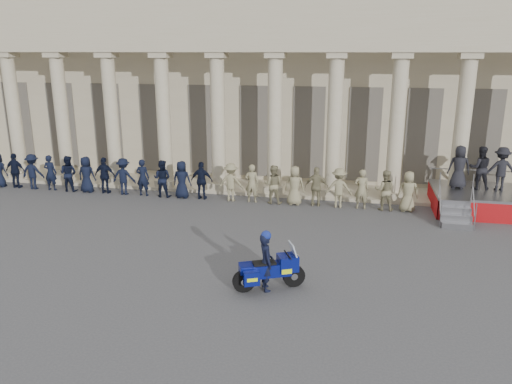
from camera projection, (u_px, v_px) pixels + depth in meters
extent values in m
plane|color=#414143|center=(190.00, 261.00, 15.59)|extent=(90.00, 90.00, 0.00)
cube|color=tan|center=(273.00, 84.00, 28.49)|extent=(40.00, 10.00, 9.00)
cube|color=tan|center=(250.00, 187.00, 23.86)|extent=(40.00, 2.60, 0.15)
cube|color=tan|center=(246.00, 40.00, 21.27)|extent=(35.80, 1.00, 1.00)
cube|color=tan|center=(245.00, 13.00, 20.97)|extent=(35.80, 1.00, 1.20)
cube|color=tan|center=(22.00, 174.00, 25.33)|extent=(0.90, 0.90, 0.30)
cylinder|color=tan|center=(14.00, 116.00, 24.52)|extent=(0.64, 0.64, 5.60)
cube|color=tan|center=(6.00, 55.00, 23.72)|extent=(0.85, 0.85, 0.24)
cube|color=tan|center=(68.00, 177.00, 24.82)|extent=(0.90, 0.90, 0.30)
cylinder|color=tan|center=(62.00, 117.00, 24.01)|extent=(0.64, 0.64, 5.60)
cube|color=tan|center=(55.00, 55.00, 23.22)|extent=(0.85, 0.85, 0.24)
cube|color=tan|center=(117.00, 179.00, 24.31)|extent=(0.90, 0.90, 0.30)
cylinder|color=tan|center=(112.00, 119.00, 23.51)|extent=(0.64, 0.64, 5.60)
cube|color=tan|center=(107.00, 55.00, 22.71)|extent=(0.85, 0.85, 0.24)
cube|color=tan|center=(167.00, 182.00, 23.81)|extent=(0.90, 0.90, 0.30)
cylinder|color=tan|center=(164.00, 120.00, 23.00)|extent=(0.64, 0.64, 5.60)
cube|color=tan|center=(160.00, 55.00, 22.20)|extent=(0.85, 0.85, 0.24)
cube|color=tan|center=(219.00, 185.00, 23.30)|extent=(0.90, 0.90, 0.30)
cylinder|color=tan|center=(218.00, 122.00, 22.49)|extent=(0.64, 0.64, 5.60)
cube|color=tan|center=(217.00, 55.00, 21.69)|extent=(0.85, 0.85, 0.24)
cube|color=tan|center=(274.00, 188.00, 22.79)|extent=(0.90, 0.90, 0.30)
cylinder|color=tan|center=(275.00, 124.00, 21.99)|extent=(0.64, 0.64, 5.60)
cube|color=tan|center=(276.00, 55.00, 21.19)|extent=(0.85, 0.85, 0.24)
cube|color=tan|center=(331.00, 191.00, 22.29)|extent=(0.90, 0.90, 0.30)
cylinder|color=tan|center=(334.00, 125.00, 21.48)|extent=(0.64, 0.64, 5.60)
cube|color=tan|center=(337.00, 55.00, 20.68)|extent=(0.85, 0.85, 0.24)
cube|color=tan|center=(391.00, 194.00, 21.78)|extent=(0.90, 0.90, 0.30)
cylinder|color=tan|center=(397.00, 127.00, 20.97)|extent=(0.64, 0.64, 5.60)
cube|color=tan|center=(402.00, 55.00, 20.17)|extent=(0.85, 0.85, 0.24)
cube|color=tan|center=(454.00, 198.00, 21.27)|extent=(0.90, 0.90, 0.30)
cylinder|color=tan|center=(462.00, 129.00, 20.47)|extent=(0.64, 0.64, 5.60)
cube|color=tan|center=(470.00, 55.00, 19.67)|extent=(0.85, 0.85, 0.24)
cube|color=black|center=(20.00, 124.00, 26.87)|extent=(1.30, 0.12, 4.20)
cube|color=black|center=(63.00, 125.00, 26.36)|extent=(1.30, 0.12, 4.20)
cube|color=black|center=(108.00, 127.00, 25.85)|extent=(1.30, 0.12, 4.20)
cube|color=black|center=(155.00, 128.00, 25.35)|extent=(1.30, 0.12, 4.20)
cube|color=black|center=(204.00, 130.00, 24.84)|extent=(1.30, 0.12, 4.20)
cube|color=black|center=(255.00, 131.00, 24.33)|extent=(1.30, 0.12, 4.20)
cube|color=black|center=(308.00, 133.00, 23.83)|extent=(1.30, 0.12, 4.20)
cube|color=black|center=(364.00, 135.00, 23.32)|extent=(1.30, 0.12, 4.20)
cube|color=black|center=(422.00, 137.00, 22.81)|extent=(1.30, 0.12, 4.20)
cube|color=black|center=(483.00, 139.00, 22.31)|extent=(1.30, 0.12, 4.20)
imported|color=black|center=(15.00, 171.00, 23.75)|extent=(0.99, 0.41, 1.68)
imported|color=black|center=(33.00, 172.00, 23.57)|extent=(1.09, 0.62, 1.68)
imported|color=black|center=(50.00, 173.00, 23.39)|extent=(0.61, 0.40, 1.68)
imported|color=black|center=(68.00, 174.00, 23.21)|extent=(0.82, 0.64, 1.68)
imported|color=black|center=(87.00, 174.00, 23.03)|extent=(0.82, 0.53, 1.68)
imported|color=black|center=(105.00, 175.00, 22.85)|extent=(0.99, 0.41, 1.68)
imported|color=black|center=(124.00, 176.00, 22.67)|extent=(1.09, 0.62, 1.68)
imported|color=black|center=(143.00, 177.00, 22.49)|extent=(0.61, 0.40, 1.68)
imported|color=black|center=(162.00, 178.00, 22.31)|extent=(0.82, 0.64, 1.68)
imported|color=black|center=(182.00, 180.00, 22.13)|extent=(0.82, 0.53, 1.68)
imported|color=black|center=(202.00, 181.00, 21.94)|extent=(0.99, 0.41, 1.68)
imported|color=#847C5B|center=(231.00, 182.00, 21.69)|extent=(1.09, 0.62, 1.68)
imported|color=#847C5B|center=(252.00, 183.00, 21.50)|extent=(0.61, 0.40, 1.68)
imported|color=#847C5B|center=(273.00, 184.00, 21.32)|extent=(0.82, 0.64, 1.68)
imported|color=#847C5B|center=(295.00, 186.00, 21.14)|extent=(0.82, 0.53, 1.68)
imported|color=#847C5B|center=(317.00, 187.00, 20.96)|extent=(0.99, 0.41, 1.68)
imported|color=#847C5B|center=(339.00, 188.00, 20.78)|extent=(1.09, 0.62, 1.68)
imported|color=#847C5B|center=(362.00, 189.00, 20.60)|extent=(0.61, 0.40, 1.68)
imported|color=#847C5B|center=(385.00, 190.00, 20.42)|extent=(0.82, 0.64, 1.68)
imported|color=#847C5B|center=(408.00, 192.00, 20.24)|extent=(0.82, 0.53, 1.68)
cube|color=gray|center=(489.00, 192.00, 20.25)|extent=(4.32, 3.09, 0.10)
cube|color=maroon|center=(497.00, 214.00, 18.94)|extent=(4.32, 0.04, 0.77)
cube|color=maroon|center=(433.00, 199.00, 20.79)|extent=(0.04, 3.09, 0.77)
cube|color=gray|center=(457.00, 226.00, 18.45)|extent=(1.10, 0.28, 0.22)
cube|color=gray|center=(456.00, 218.00, 18.65)|extent=(1.10, 0.28, 0.22)
cube|color=gray|center=(456.00, 210.00, 18.86)|extent=(1.10, 0.28, 0.22)
cube|color=gray|center=(455.00, 202.00, 19.06)|extent=(1.10, 0.28, 0.22)
cylinder|color=gray|center=(482.00, 170.00, 21.51)|extent=(4.32, 0.04, 0.04)
imported|color=black|center=(459.00, 167.00, 20.42)|extent=(0.87, 0.56, 1.77)
imported|color=black|center=(480.00, 168.00, 20.26)|extent=(0.86, 0.67, 1.77)
imported|color=black|center=(501.00, 169.00, 20.11)|extent=(1.15, 0.66, 1.77)
cylinder|color=black|center=(294.00, 276.00, 13.87)|extent=(0.62, 0.38, 0.63)
cylinder|color=black|center=(244.00, 281.00, 13.56)|extent=(0.62, 0.38, 0.63)
cube|color=navy|center=(271.00, 269.00, 13.65)|extent=(1.16, 0.82, 0.36)
cube|color=navy|center=(288.00, 262.00, 13.71)|extent=(0.68, 0.67, 0.43)
cube|color=silver|center=(287.00, 270.00, 13.77)|extent=(0.31, 0.35, 0.11)
cube|color=#B2BFCC|center=(293.00, 251.00, 13.66)|extent=(0.36, 0.48, 0.51)
cube|color=black|center=(264.00, 263.00, 13.56)|extent=(0.69, 0.55, 0.09)
cube|color=navy|center=(246.00, 269.00, 13.47)|extent=(0.44, 0.43, 0.21)
cube|color=navy|center=(251.00, 278.00, 13.25)|extent=(0.47, 0.37, 0.38)
cube|color=#DDFE0D|center=(251.00, 278.00, 13.25)|extent=(0.35, 0.33, 0.09)
cube|color=navy|center=(247.00, 269.00, 13.82)|extent=(0.47, 0.37, 0.38)
cube|color=#DDFE0D|center=(247.00, 269.00, 13.82)|extent=(0.35, 0.33, 0.09)
cylinder|color=silver|center=(252.00, 278.00, 13.84)|extent=(0.56, 0.33, 0.09)
cylinder|color=black|center=(288.00, 255.00, 13.65)|extent=(0.31, 0.62, 0.03)
imported|color=black|center=(266.00, 262.00, 13.56)|extent=(0.61, 0.71, 1.63)
sphere|color=navy|center=(266.00, 236.00, 13.35)|extent=(0.28, 0.28, 0.28)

